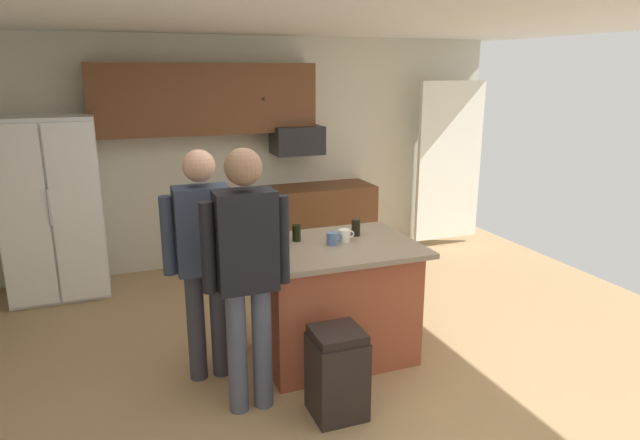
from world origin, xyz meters
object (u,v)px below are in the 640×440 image
at_px(mug_ceramic_white, 344,235).
at_px(mug_blue_stoneware, 332,239).
at_px(glass_stout_tall, 283,235).
at_px(glass_short_whisky, 269,235).
at_px(kitchen_island, 333,300).
at_px(glass_pilsner, 262,231).
at_px(trash_bin, 337,373).
at_px(microwave_over_range, 297,140).
at_px(tumbler_amber, 296,233).
at_px(person_guest_by_door, 204,250).
at_px(glass_dark_ale, 356,227).
at_px(refrigerator, 53,208).
at_px(person_guest_right, 247,264).

bearing_deg(mug_ceramic_white, mug_blue_stoneware, -158.17).
height_order(glass_stout_tall, glass_short_whisky, glass_stout_tall).
xyz_separation_m(kitchen_island, mug_ceramic_white, (0.11, 0.05, 0.51)).
bearing_deg(mug_ceramic_white, kitchen_island, -155.51).
height_order(glass_pilsner, glass_short_whisky, glass_pilsner).
bearing_deg(mug_blue_stoneware, trash_bin, -109.52).
xyz_separation_m(kitchen_island, glass_pilsner, (-0.48, 0.33, 0.53)).
xyz_separation_m(microwave_over_range, tumbler_amber, (-0.72, -2.11, -0.46)).
xyz_separation_m(person_guest_by_door, glass_pilsner, (0.51, 0.31, 0.01)).
bearing_deg(mug_ceramic_white, glass_dark_ale, 36.87).
distance_m(glass_stout_tall, trash_bin, 1.16).
bearing_deg(kitchen_island, person_guest_by_door, 178.60).
bearing_deg(refrigerator, kitchen_island, -45.90).
xyz_separation_m(mug_blue_stoneware, glass_dark_ale, (0.27, 0.16, 0.02)).
bearing_deg(glass_short_whisky, refrigerator, 130.34).
xyz_separation_m(kitchen_island, person_guest_by_door, (-0.99, 0.02, 0.52)).
bearing_deg(person_guest_right, person_guest_by_door, 78.60).
bearing_deg(glass_dark_ale, microwave_over_range, 84.08).
distance_m(glass_pilsner, trash_bin, 1.32).
distance_m(refrigerator, person_guest_right, 2.99).
distance_m(person_guest_by_door, glass_stout_tall, 0.65).
height_order(microwave_over_range, person_guest_by_door, person_guest_by_door).
relative_size(microwave_over_range, tumbler_amber, 4.34).
xyz_separation_m(mug_ceramic_white, glass_short_whisky, (-0.56, 0.18, 0.01)).
relative_size(person_guest_right, glass_pilsner, 12.62).
distance_m(glass_short_whisky, trash_bin, 1.22).
relative_size(microwave_over_range, mug_blue_stoneware, 4.38).
distance_m(person_guest_by_door, glass_short_whisky, 0.57).
distance_m(microwave_over_range, kitchen_island, 2.55).
distance_m(refrigerator, mug_ceramic_white, 3.09).
relative_size(mug_blue_stoneware, trash_bin, 0.21).
xyz_separation_m(tumbler_amber, trash_bin, (-0.05, -0.96, -0.69)).
distance_m(glass_stout_tall, glass_short_whisky, 0.11).
bearing_deg(glass_short_whisky, glass_dark_ale, -5.24).
height_order(glass_stout_tall, tumbler_amber, glass_stout_tall).
xyz_separation_m(refrigerator, glass_short_whisky, (1.67, -1.96, 0.09)).
relative_size(person_guest_by_door, glass_stout_tall, 12.67).
bearing_deg(refrigerator, mug_ceramic_white, -43.83).
height_order(refrigerator, kitchen_island, refrigerator).
xyz_separation_m(person_guest_by_door, glass_short_whisky, (0.54, 0.20, 0.00)).
distance_m(person_guest_right, trash_bin, 0.94).
distance_m(mug_blue_stoneware, trash_bin, 1.06).
distance_m(glass_pilsner, glass_short_whisky, 0.11).
distance_m(mug_blue_stoneware, glass_dark_ale, 0.31).
bearing_deg(person_guest_right, glass_dark_ale, 0.11).
relative_size(kitchen_island, glass_pilsner, 9.10).
distance_m(kitchen_island, tumbler_amber, 0.61).
height_order(refrigerator, glass_stout_tall, refrigerator).
height_order(microwave_over_range, mug_ceramic_white, microwave_over_range).
bearing_deg(microwave_over_range, glass_dark_ale, -95.92).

